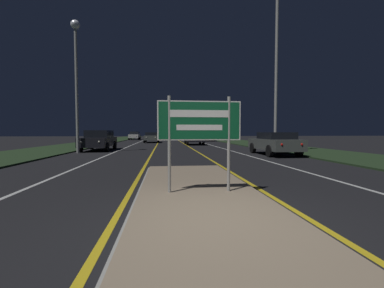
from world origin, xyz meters
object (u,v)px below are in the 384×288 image
at_px(highway_sign, 199,125).
at_px(streetlight_left_near, 76,62).
at_px(streetlight_right_near, 277,41).
at_px(car_receding_1, 194,137).
at_px(car_receding_0, 274,143).
at_px(car_approaching_0, 99,140).
at_px(car_approaching_1, 152,137).
at_px(car_receding_2, 207,136).
at_px(car_approaching_2, 135,135).

xyz_separation_m(highway_sign, streetlight_left_near, (-6.47, 12.14, 4.39)).
xyz_separation_m(streetlight_left_near, streetlight_right_near, (12.74, -2.03, 1.14)).
xyz_separation_m(streetlight_right_near, car_receding_1, (-3.79, 12.17, -6.29)).
relative_size(streetlight_left_near, streetlight_right_near, 0.80).
xyz_separation_m(streetlight_left_near, car_receding_0, (12.44, -2.61, -5.20)).
xyz_separation_m(highway_sign, car_receding_0, (5.97, 9.53, -0.81)).
height_order(car_receding_0, car_approaching_0, car_approaching_0).
bearing_deg(car_receding_0, streetlight_right_near, 62.78).
xyz_separation_m(car_receding_1, car_approaching_1, (-4.89, 6.62, -0.06)).
bearing_deg(car_receding_2, car_approaching_2, 146.31).
distance_m(highway_sign, car_approaching_1, 29.03).
relative_size(highway_sign, car_approaching_2, 0.47).
xyz_separation_m(highway_sign, car_receding_2, (5.82, 33.48, -0.84)).
distance_m(highway_sign, car_approaching_2, 41.84).
bearing_deg(streetlight_left_near, highway_sign, -61.94).
bearing_deg(car_approaching_2, car_receding_0, -69.33).
bearing_deg(streetlight_left_near, streetlight_right_near, -9.03).
relative_size(car_receding_2, car_approaching_0, 0.98).
xyz_separation_m(streetlight_right_near, car_approaching_1, (-8.69, 18.80, -6.35)).
bearing_deg(car_receding_1, car_approaching_1, 126.46).
bearing_deg(streetlight_right_near, car_approaching_0, 158.90).
height_order(car_approaching_1, car_approaching_2, car_approaching_2).
bearing_deg(car_receding_0, streetlight_left_near, 168.14).
relative_size(streetlight_right_near, car_approaching_2, 2.43).
distance_m(streetlight_left_near, car_receding_1, 14.48).
bearing_deg(car_approaching_2, car_approaching_1, -73.75).
distance_m(car_approaching_1, car_approaching_2, 12.99).
bearing_deg(car_approaching_0, streetlight_left_near, -105.49).
xyz_separation_m(car_receding_1, car_receding_2, (3.34, 11.18, -0.08)).
relative_size(streetlight_right_near, car_approaching_0, 2.31).
bearing_deg(car_approaching_0, car_approaching_2, 90.65).
distance_m(highway_sign, car_receding_2, 33.99).
bearing_deg(car_approaching_2, streetlight_right_near, -68.49).
height_order(car_receding_2, car_approaching_0, car_approaching_0).
distance_m(streetlight_right_near, car_receding_0, 6.37).
distance_m(car_receding_0, car_receding_2, 23.95).
distance_m(car_receding_1, car_approaching_1, 8.24).
relative_size(car_receding_0, car_approaching_1, 0.94).
bearing_deg(streetlight_right_near, car_approaching_1, 114.80).
xyz_separation_m(streetlight_right_near, car_receding_0, (-0.30, -0.59, -6.34)).
bearing_deg(car_receding_1, car_approaching_2, 114.07).
relative_size(highway_sign, car_approaching_1, 0.44).
bearing_deg(car_receding_1, car_receding_2, 73.37).
distance_m(car_approaching_0, car_approaching_1, 14.54).
distance_m(streetlight_right_near, car_receding_1, 14.22).
bearing_deg(car_receding_2, car_approaching_0, -121.71).
relative_size(highway_sign, streetlight_right_near, 0.19).
height_order(streetlight_left_near, car_receding_1, streetlight_left_near).
bearing_deg(highway_sign, car_receding_0, 57.95).
bearing_deg(car_approaching_1, car_approaching_2, 106.25).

